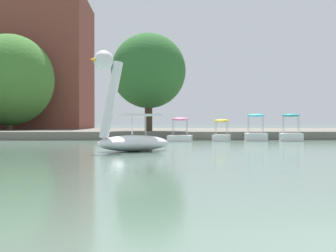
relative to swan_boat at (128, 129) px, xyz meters
name	(u,v)px	position (x,y,z in m)	size (l,w,h in m)	color
shore_bank_far	(178,133)	(3.25, 24.61, -0.62)	(150.10, 23.64, 0.54)	#6B665B
swan_boat	(128,129)	(0.00, 0.00, 0.00)	(3.45, 2.99, 3.85)	white
pedal_boat_teal	(291,133)	(9.42, 11.34, -0.41)	(1.78, 2.53, 1.67)	white
pedal_boat_cyan	(256,133)	(7.31, 11.63, -0.41)	(1.60, 2.31, 1.66)	white
pedal_boat_yellow	(221,134)	(5.15, 11.21, -0.47)	(1.35, 2.05, 1.34)	white
pedal_boat_pink	(180,135)	(2.64, 11.16, -0.49)	(1.66, 2.31, 1.44)	white
tree_willow_near_path	(10,80)	(-10.37, 21.90, 3.64)	(9.74, 9.87, 7.63)	brown
tree_sapling_by_fence	(149,71)	(0.73, 15.90, 3.81)	(6.04, 5.82, 6.77)	#423323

